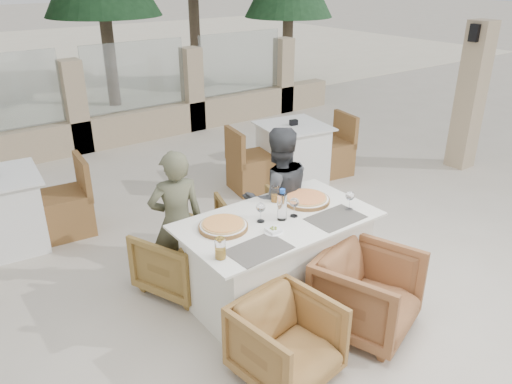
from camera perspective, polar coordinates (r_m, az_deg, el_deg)
ground at (r=4.33m, az=1.80°, el=-12.97°), size 80.00×80.00×0.00m
perimeter_wall_far at (r=8.01m, az=-20.04°, el=9.78°), size 10.00×0.34×1.60m
lantern_pillar at (r=7.52m, az=23.32°, el=9.96°), size 0.34×0.34×2.00m
dining_table at (r=4.22m, az=2.43°, el=-7.75°), size 1.60×0.90×0.77m
placemat_near_left at (r=3.61m, az=0.31°, el=-6.57°), size 0.47×0.33×0.00m
placemat_near_right at (r=4.09m, az=9.08°, el=-2.94°), size 0.46×0.31×0.00m
pizza_left at (r=3.88m, az=-3.76°, el=-3.86°), size 0.49×0.49×0.05m
pizza_right at (r=4.33m, az=5.73°, el=-0.77°), size 0.50×0.50×0.05m
water_bottle at (r=3.97m, az=3.00°, el=-1.42°), size 0.08×0.08×0.27m
wine_glass_centre at (r=3.94m, az=0.54°, el=-2.22°), size 0.10×0.10×0.18m
wine_glass_near at (r=4.04m, az=4.39°, el=-1.62°), size 0.08×0.08×0.18m
wine_glass_corner at (r=4.21m, az=10.66°, el=-0.86°), size 0.09×0.09×0.18m
beer_glass_left at (r=3.48m, az=-4.11°, el=-6.43°), size 0.09×0.09×0.16m
beer_glass_right at (r=4.29m, az=2.21°, el=-0.24°), size 0.09×0.09×0.14m
olive_dish at (r=3.82m, az=2.01°, el=-4.35°), size 0.14×0.14×0.04m
armchair_far_left at (r=4.47m, az=-8.68°, el=-7.38°), size 0.83×0.84×0.59m
armchair_far_right at (r=5.02m, az=-0.56°, el=-3.48°), size 0.74×0.75×0.56m
armchair_near_left at (r=3.56m, az=3.51°, el=-16.66°), size 0.70×0.72×0.58m
armchair_near_right at (r=4.02m, az=12.59°, el=-11.16°), size 0.90×0.92×0.66m
diner_left at (r=4.31m, az=-9.03°, el=-3.38°), size 0.53×0.42×1.28m
diner_right at (r=4.59m, az=2.49°, el=-0.73°), size 0.78×0.68×1.36m
bg_table_a at (r=5.58m, az=-27.12°, el=-2.15°), size 1.71×0.97×0.77m
bg_table_b at (r=6.58m, az=4.20°, el=4.42°), size 1.75×1.07×0.77m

